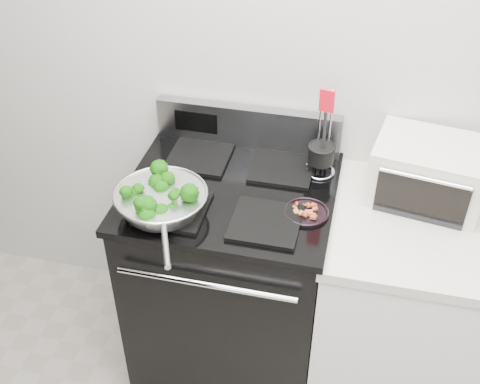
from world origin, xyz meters
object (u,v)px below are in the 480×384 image
(skillet, at_px, (161,200))
(toaster_oven, at_px, (428,172))
(bacon_plate, at_px, (306,210))
(gas_range, at_px, (231,274))
(utensil_holder, at_px, (321,158))

(skillet, bearing_deg, toaster_oven, -1.77)
(bacon_plate, bearing_deg, gas_range, 163.95)
(gas_range, distance_m, toaster_oven, 0.91)
(utensil_holder, relative_size, toaster_oven, 0.84)
(toaster_oven, bearing_deg, utensil_holder, -174.13)
(bacon_plate, bearing_deg, utensil_holder, 86.91)
(skillet, xyz_separation_m, bacon_plate, (0.51, 0.11, -0.04))
(skillet, distance_m, toaster_oven, 0.98)
(toaster_oven, bearing_deg, bacon_plate, -140.52)
(gas_range, height_order, toaster_oven, toaster_oven)
(skillet, height_order, utensil_holder, utensil_holder)
(utensil_holder, height_order, toaster_oven, utensil_holder)
(skillet, relative_size, toaster_oven, 1.16)
(skillet, distance_m, utensil_holder, 0.64)
(gas_range, relative_size, utensil_holder, 3.06)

